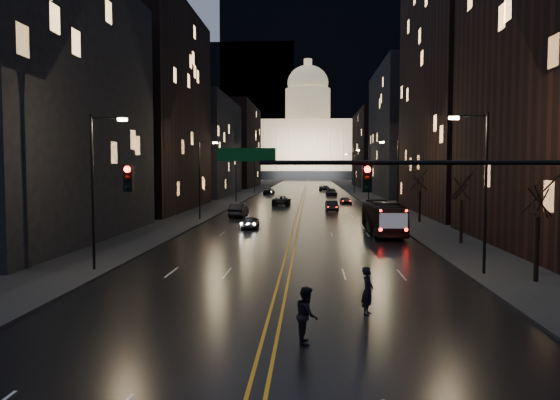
# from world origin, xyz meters

# --- Properties ---
(ground) EXTENTS (900.00, 900.00, 0.00)m
(ground) POSITION_xyz_m (0.00, 0.00, 0.00)
(ground) COLOR black
(ground) RESTS_ON ground
(road) EXTENTS (20.00, 320.00, 0.02)m
(road) POSITION_xyz_m (0.00, 130.00, 0.01)
(road) COLOR black
(road) RESTS_ON ground
(sidewalk_left) EXTENTS (8.00, 320.00, 0.16)m
(sidewalk_left) POSITION_xyz_m (-14.00, 130.00, 0.08)
(sidewalk_left) COLOR black
(sidewalk_left) RESTS_ON ground
(sidewalk_right) EXTENTS (8.00, 320.00, 0.16)m
(sidewalk_right) POSITION_xyz_m (14.00, 130.00, 0.08)
(sidewalk_right) COLOR black
(sidewalk_right) RESTS_ON ground
(center_line) EXTENTS (0.62, 320.00, 0.01)m
(center_line) POSITION_xyz_m (0.00, 130.00, 0.03)
(center_line) COLOR orange
(center_line) RESTS_ON road
(building_left_near) EXTENTS (12.00, 28.00, 22.00)m
(building_left_near) POSITION_xyz_m (-21.00, 22.00, 11.00)
(building_left_near) COLOR black
(building_left_near) RESTS_ON ground
(building_left_mid) EXTENTS (12.00, 30.00, 28.00)m
(building_left_mid) POSITION_xyz_m (-21.00, 54.00, 14.00)
(building_left_mid) COLOR black
(building_left_mid) RESTS_ON ground
(building_left_far) EXTENTS (12.00, 34.00, 20.00)m
(building_left_far) POSITION_xyz_m (-21.00, 92.00, 10.00)
(building_left_far) COLOR black
(building_left_far) RESTS_ON ground
(building_left_dist) EXTENTS (12.00, 40.00, 24.00)m
(building_left_dist) POSITION_xyz_m (-21.00, 140.00, 12.00)
(building_left_dist) COLOR black
(building_left_dist) RESTS_ON ground
(building_right_tall) EXTENTS (12.00, 30.00, 38.00)m
(building_right_tall) POSITION_xyz_m (21.00, 50.00, 19.00)
(building_right_tall) COLOR black
(building_right_tall) RESTS_ON ground
(building_right_mid) EXTENTS (12.00, 34.00, 26.00)m
(building_right_mid) POSITION_xyz_m (21.00, 92.00, 13.00)
(building_right_mid) COLOR black
(building_right_mid) RESTS_ON ground
(building_right_dist) EXTENTS (12.00, 40.00, 22.00)m
(building_right_dist) POSITION_xyz_m (21.00, 140.00, 11.00)
(building_right_dist) COLOR black
(building_right_dist) RESTS_ON ground
(mountain_ridge) EXTENTS (520.00, 60.00, 130.00)m
(mountain_ridge) POSITION_xyz_m (40.00, 380.00, 65.00)
(mountain_ridge) COLOR black
(mountain_ridge) RESTS_ON ground
(capitol) EXTENTS (90.00, 50.00, 58.50)m
(capitol) POSITION_xyz_m (0.00, 250.00, 17.15)
(capitol) COLOR black
(capitol) RESTS_ON ground
(traffic_signal) EXTENTS (17.29, 0.45, 7.00)m
(traffic_signal) POSITION_xyz_m (5.91, -0.00, 5.10)
(traffic_signal) COLOR black
(traffic_signal) RESTS_ON ground
(streetlamp_right_near) EXTENTS (2.13, 0.25, 9.00)m
(streetlamp_right_near) POSITION_xyz_m (10.81, 10.00, 5.08)
(streetlamp_right_near) COLOR black
(streetlamp_right_near) RESTS_ON ground
(streetlamp_left_near) EXTENTS (2.13, 0.25, 9.00)m
(streetlamp_left_near) POSITION_xyz_m (-10.81, 10.00, 5.08)
(streetlamp_left_near) COLOR black
(streetlamp_left_near) RESTS_ON ground
(streetlamp_right_mid) EXTENTS (2.13, 0.25, 9.00)m
(streetlamp_right_mid) POSITION_xyz_m (10.81, 40.00, 5.08)
(streetlamp_right_mid) COLOR black
(streetlamp_right_mid) RESTS_ON ground
(streetlamp_left_mid) EXTENTS (2.13, 0.25, 9.00)m
(streetlamp_left_mid) POSITION_xyz_m (-10.81, 40.00, 5.08)
(streetlamp_left_mid) COLOR black
(streetlamp_left_mid) RESTS_ON ground
(streetlamp_right_far) EXTENTS (2.13, 0.25, 9.00)m
(streetlamp_right_far) POSITION_xyz_m (10.81, 70.00, 5.08)
(streetlamp_right_far) COLOR black
(streetlamp_right_far) RESTS_ON ground
(streetlamp_left_far) EXTENTS (2.13, 0.25, 9.00)m
(streetlamp_left_far) POSITION_xyz_m (-10.81, 70.00, 5.08)
(streetlamp_left_far) COLOR black
(streetlamp_left_far) RESTS_ON ground
(streetlamp_right_dist) EXTENTS (2.13, 0.25, 9.00)m
(streetlamp_right_dist) POSITION_xyz_m (10.81, 100.00, 5.08)
(streetlamp_right_dist) COLOR black
(streetlamp_right_dist) RESTS_ON ground
(streetlamp_left_dist) EXTENTS (2.13, 0.25, 9.00)m
(streetlamp_left_dist) POSITION_xyz_m (-10.81, 100.00, 5.08)
(streetlamp_left_dist) COLOR black
(streetlamp_left_dist) RESTS_ON ground
(tree_right_near) EXTENTS (2.40, 2.40, 6.65)m
(tree_right_near) POSITION_xyz_m (13.00, 8.00, 4.53)
(tree_right_near) COLOR black
(tree_right_near) RESTS_ON ground
(tree_right_mid) EXTENTS (2.40, 2.40, 6.65)m
(tree_right_mid) POSITION_xyz_m (13.00, 22.00, 4.53)
(tree_right_mid) COLOR black
(tree_right_mid) RESTS_ON ground
(tree_right_far) EXTENTS (2.40, 2.40, 6.65)m
(tree_right_far) POSITION_xyz_m (13.00, 38.00, 4.53)
(tree_right_far) COLOR black
(tree_right_far) RESTS_ON ground
(bus) EXTENTS (2.80, 10.65, 2.95)m
(bus) POSITION_xyz_m (7.92, 28.56, 1.47)
(bus) COLOR black
(bus) RESTS_ON ground
(oncoming_car_a) EXTENTS (1.61, 3.93, 1.33)m
(oncoming_car_a) POSITION_xyz_m (-4.43, 32.08, 0.67)
(oncoming_car_a) COLOR black
(oncoming_car_a) RESTS_ON ground
(oncoming_car_b) EXTENTS (1.94, 4.96, 1.61)m
(oncoming_car_b) POSITION_xyz_m (-7.14, 44.13, 0.80)
(oncoming_car_b) COLOR black
(oncoming_car_b) RESTS_ON ground
(oncoming_car_c) EXTENTS (2.88, 5.61, 1.52)m
(oncoming_car_c) POSITION_xyz_m (-3.08, 64.19, 0.76)
(oncoming_car_c) COLOR black
(oncoming_car_c) RESTS_ON ground
(oncoming_car_d) EXTENTS (2.42, 5.13, 1.45)m
(oncoming_car_d) POSITION_xyz_m (-7.53, 96.43, 0.72)
(oncoming_car_d) COLOR black
(oncoming_car_d) RESTS_ON ground
(receding_car_a) EXTENTS (1.73, 4.51, 1.47)m
(receding_car_a) POSITION_xyz_m (4.28, 52.87, 0.73)
(receding_car_a) COLOR black
(receding_car_a) RESTS_ON ground
(receding_car_b) EXTENTS (1.95, 3.94, 1.29)m
(receding_car_b) POSITION_xyz_m (6.96, 65.94, 0.65)
(receding_car_b) COLOR black
(receding_car_b) RESTS_ON ground
(receding_car_c) EXTENTS (2.32, 5.42, 1.56)m
(receding_car_c) POSITION_xyz_m (5.69, 91.01, 0.78)
(receding_car_c) COLOR black
(receding_car_c) RESTS_ON ground
(receding_car_d) EXTENTS (2.62, 5.42, 1.49)m
(receding_car_d) POSITION_xyz_m (4.84, 114.37, 0.74)
(receding_car_d) COLOR black
(receding_car_d) RESTS_ON ground
(pedestrian_a) EXTENTS (0.68, 0.83, 1.97)m
(pedestrian_a) POSITION_xyz_m (3.75, 1.71, 0.99)
(pedestrian_a) COLOR black
(pedestrian_a) RESTS_ON ground
(pedestrian_b) EXTENTS (0.55, 0.97, 1.96)m
(pedestrian_b) POSITION_xyz_m (1.30, -2.00, 0.98)
(pedestrian_b) COLOR black
(pedestrian_b) RESTS_ON ground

